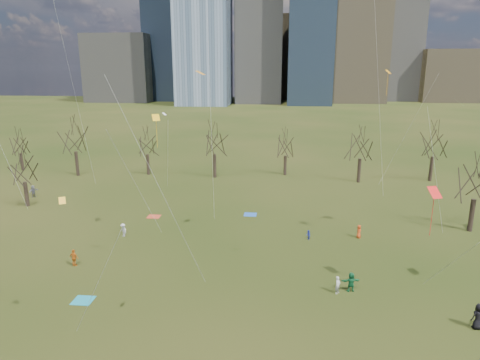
# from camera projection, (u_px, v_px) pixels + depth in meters

# --- Properties ---
(ground) EXTENTS (500.00, 500.00, 0.00)m
(ground) POSITION_uv_depth(u_px,v_px,m) (226.00, 302.00, 34.26)
(ground) COLOR black
(ground) RESTS_ON ground
(downtown_skyline) EXTENTS (212.50, 78.00, 118.00)m
(downtown_skyline) POSITION_uv_depth(u_px,v_px,m) (271.00, 28.00, 227.45)
(downtown_skyline) COLOR slate
(downtown_skyline) RESTS_ON ground
(bare_tree_row) EXTENTS (113.04, 29.80, 9.50)m
(bare_tree_row) POSITION_uv_depth(u_px,v_px,m) (254.00, 146.00, 68.57)
(bare_tree_row) COLOR black
(bare_tree_row) RESTS_ON ground
(blanket_teal) EXTENTS (1.60, 1.50, 0.03)m
(blanket_teal) POSITION_uv_depth(u_px,v_px,m) (83.00, 300.00, 34.48)
(blanket_teal) COLOR teal
(blanket_teal) RESTS_ON ground
(blanket_navy) EXTENTS (1.60, 1.50, 0.03)m
(blanket_navy) POSITION_uv_depth(u_px,v_px,m) (250.00, 215.00, 54.71)
(blanket_navy) COLOR blue
(blanket_navy) RESTS_ON ground
(blanket_crimson) EXTENTS (1.60, 1.50, 0.03)m
(blanket_crimson) POSITION_uv_depth(u_px,v_px,m) (154.00, 217.00, 53.95)
(blanket_crimson) COLOR #CA4428
(blanket_crimson) RESTS_ON ground
(person_1) EXTENTS (0.61, 0.66, 1.51)m
(person_1) POSITION_uv_depth(u_px,v_px,m) (338.00, 285.00, 35.45)
(person_1) COLOR silver
(person_1) RESTS_ON ground
(person_4) EXTENTS (1.06, 0.68, 1.68)m
(person_4) POSITION_uv_depth(u_px,v_px,m) (74.00, 258.00, 40.31)
(person_4) COLOR #CE6616
(person_4) RESTS_ON ground
(person_5) EXTENTS (1.66, 0.82, 1.71)m
(person_5) POSITION_uv_depth(u_px,v_px,m) (351.00, 282.00, 35.72)
(person_5) COLOR #166736
(person_5) RESTS_ON ground
(person_6) EXTENTS (1.10, 0.88, 1.95)m
(person_6) POSITION_uv_depth(u_px,v_px,m) (478.00, 316.00, 30.54)
(person_6) COLOR black
(person_6) RESTS_ON ground
(person_8) EXTENTS (0.52, 0.61, 1.09)m
(person_8) POSITION_uv_depth(u_px,v_px,m) (308.00, 235.00, 46.59)
(person_8) COLOR #2837B0
(person_8) RESTS_ON ground
(person_9) EXTENTS (1.11, 0.98, 1.49)m
(person_9) POSITION_uv_depth(u_px,v_px,m) (123.00, 230.00, 47.48)
(person_9) COLOR silver
(person_9) RESTS_ON ground
(person_11) EXTENTS (1.05, 1.72, 1.77)m
(person_11) POSITION_uv_depth(u_px,v_px,m) (33.00, 191.00, 61.95)
(person_11) COLOR slate
(person_11) RESTS_ON ground
(person_12) EXTENTS (0.58, 0.80, 1.50)m
(person_12) POSITION_uv_depth(u_px,v_px,m) (359.00, 231.00, 47.09)
(person_12) COLOR #E74C19
(person_12) RESTS_ON ground
(kites_airborne) EXTENTS (59.39, 44.36, 34.78)m
(kites_airborne) POSITION_uv_depth(u_px,v_px,m) (252.00, 109.00, 43.46)
(kites_airborne) COLOR yellow
(kites_airborne) RESTS_ON ground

